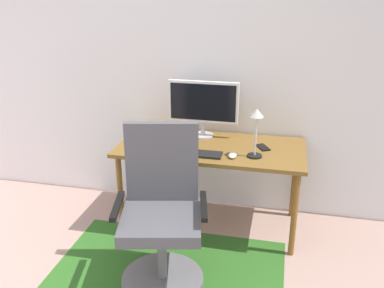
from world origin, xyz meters
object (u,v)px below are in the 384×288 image
Objects in this scene: desk_lamp at (256,124)px; monitor at (203,104)px; desk at (211,154)px; computer_mouse at (233,155)px; cell_phone at (263,147)px; coffee_cup at (143,129)px; office_chair at (162,221)px; keyboard at (193,153)px.

monitor is at bearing 142.19° from desk_lamp.
desk is 0.42m from monitor.
cell_phone is (0.21, 0.24, -0.01)m from computer_mouse.
coffee_cup is 1.03m from desk_lamp.
computer_mouse is at bearing -22.64° from coffee_cup.
desk is at bearing 63.11° from office_chair.
office_chair is at bearing -131.90° from desk_lamp.
desk_lamp and office_chair have the same top height.
keyboard is at bearing -34.01° from coffee_cup.
coffee_cup is 0.66× the size of cell_phone.
coffee_cup is (-0.61, 0.14, 0.11)m from desk.
cell_phone reaches higher than desk.
office_chair reaches higher than computer_mouse.
coffee_cup is at bearing 102.48° from office_chair.
coffee_cup is 0.25× the size of desk_lamp.
desk_lamp is (0.96, -0.29, 0.21)m from coffee_cup.
keyboard is at bearing -115.71° from desk.
keyboard is 3.07× the size of cell_phone.
desk_lamp is (0.46, -0.36, -0.03)m from monitor.
cell_phone is at bearing -18.04° from monitor.
cell_phone is at bearing 26.53° from keyboard.
desk_lamp is at bearing -22.94° from desk.
keyboard is (-0.10, -0.21, 0.08)m from desk.
coffee_cup is (-0.50, -0.07, -0.23)m from monitor.
desk is 0.41m from cell_phone.
cell_phone is 0.32m from desk_lamp.
computer_mouse is 0.29m from desk_lamp.
cell_phone is 0.38× the size of desk_lamp.
computer_mouse is 0.32m from cell_phone.
office_chair is at bearing -64.77° from coffee_cup.
coffee_cup reaches higher than desk.
monitor is 0.59m from desk_lamp.
monitor is 5.58× the size of computer_mouse.
desk_lamp is at bearing -16.66° from coffee_cup.
desk_lamp is at bearing 35.35° from office_chair.
office_chair is (-0.08, -0.96, -0.54)m from monitor.
computer_mouse is at bearing 42.53° from office_chair.
office_chair is (-0.39, -0.56, -0.28)m from computer_mouse.
office_chair is at bearing -104.14° from desk.
desk_lamp is (0.35, -0.15, 0.32)m from desk.
computer_mouse is at bearing -53.05° from monitor.
keyboard is 1.16× the size of desk_lamp.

